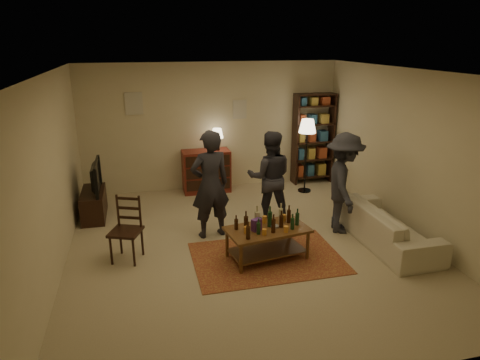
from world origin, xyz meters
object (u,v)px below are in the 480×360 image
object	(u,v)px
coffee_table	(267,232)
person_by_sofa	(343,183)
tv_stand	(93,197)
bookshelf	(313,138)
dresser	(207,170)
floor_lamp	(307,131)
person_right	(270,177)
person_left	(210,185)
sofa	(386,225)
dining_chair	(127,226)

from	to	relation	value
coffee_table	person_by_sofa	world-z (taller)	person_by_sofa
tv_stand	bookshelf	xyz separation A→B (m)	(4.69, 0.98, 0.65)
dresser	floor_lamp	distance (m)	2.27
dresser	tv_stand	bearing A→B (deg)	-157.93
floor_lamp	person_right	size ratio (longest dim) A/B	0.95
person_left	coffee_table	bearing A→B (deg)	113.75
sofa	dresser	bearing A→B (deg)	37.54
floor_lamp	person_left	distance (m)	2.92
sofa	person_by_sofa	distance (m)	0.95
coffee_table	bookshelf	bearing A→B (deg)	57.51
sofa	person_right	distance (m)	2.09
dining_chair	person_left	bearing A→B (deg)	41.49
tv_stand	sofa	xyz separation A→B (m)	(4.64, -2.20, -0.08)
floor_lamp	person_by_sofa	xyz separation A→B (m)	(-0.15, -2.01, -0.47)
tv_stand	person_left	bearing A→B (deg)	-33.31
sofa	person_left	distance (m)	2.91
tv_stand	person_right	size ratio (longest dim) A/B	0.64
dresser	sofa	size ratio (longest dim) A/B	0.65
person_right	person_by_sofa	world-z (taller)	person_by_sofa
tv_stand	dresser	bearing A→B (deg)	22.07
dresser	coffee_table	bearing A→B (deg)	-83.32
dining_chair	person_left	xyz separation A→B (m)	(1.34, 0.47, 0.38)
sofa	floor_lamp	bearing A→B (deg)	7.59
tv_stand	person_left	xyz separation A→B (m)	(1.95, -1.28, 0.51)
coffee_table	bookshelf	size ratio (longest dim) A/B	0.64
coffee_table	bookshelf	distance (m)	3.89
tv_stand	person_by_sofa	distance (m)	4.47
tv_stand	person_left	distance (m)	2.39
sofa	person_by_sofa	world-z (taller)	person_by_sofa
floor_lamp	person_right	world-z (taller)	person_right
tv_stand	person_by_sofa	world-z (taller)	person_by_sofa
dresser	person_right	distance (m)	2.04
bookshelf	person_by_sofa	world-z (taller)	bookshelf
dining_chair	person_by_sofa	size ratio (longest dim) A/B	0.58
dining_chair	sofa	distance (m)	4.06
bookshelf	person_left	xyz separation A→B (m)	(-2.74, -2.26, -0.13)
coffee_table	bookshelf	world-z (taller)	bookshelf
dresser	person_right	xyz separation A→B (m)	(0.83, -1.83, 0.35)
dining_chair	sofa	size ratio (longest dim) A/B	0.47
coffee_table	tv_stand	distance (m)	3.47
dining_chair	dresser	bearing A→B (deg)	80.52
person_left	dining_chair	bearing A→B (deg)	8.75
coffee_table	dining_chair	bearing A→B (deg)	165.80
sofa	person_left	bearing A→B (deg)	71.20
coffee_table	dining_chair	distance (m)	2.07
coffee_table	floor_lamp	xyz separation A→B (m)	(1.67, 2.66, 0.90)
dresser	sofa	world-z (taller)	dresser
floor_lamp	person_left	world-z (taller)	person_left
dresser	bookshelf	xyz separation A→B (m)	(2.44, 0.07, 0.56)
coffee_table	person_by_sofa	distance (m)	1.71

